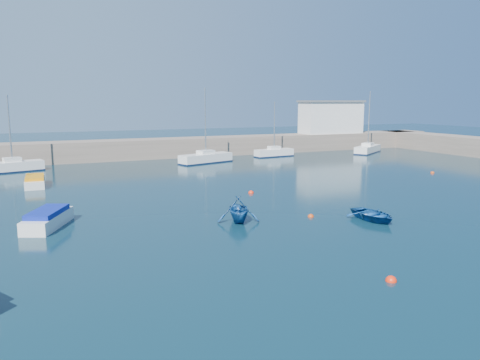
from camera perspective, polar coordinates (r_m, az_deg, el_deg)
name	(u,v)px	position (r m, az deg, el deg)	size (l,w,h in m)	color
ground	(359,259)	(24.29, 14.29, -9.34)	(220.00, 220.00, 0.00)	#0B2632
back_wall	(148,149)	(65.87, -11.12, 3.77)	(96.00, 4.50, 2.60)	#726457
right_arm	(463,145)	(77.13, 25.58, 3.84)	(4.50, 32.00, 2.60)	#726457
harbor_office	(331,118)	(77.91, 11.02, 7.45)	(10.00, 4.00, 5.00)	silver
sailboat_5	(13,166)	(57.65, -25.97, 1.52)	(6.59, 3.35, 8.44)	silver
sailboat_6	(206,158)	(59.70, -4.19, 2.71)	(7.47, 4.11, 9.43)	silver
sailboat_7	(274,152)	(66.58, 4.17, 3.38)	(5.91, 2.23, 7.69)	silver
sailboat_8	(368,149)	(73.73, 15.31, 3.68)	(6.96, 5.60, 9.23)	silver
motorboat_1	(48,219)	(31.54, -22.39, -4.40)	(3.35, 4.84, 1.12)	silver
motorboat_2	(35,181)	(47.19, -23.72, -0.13)	(1.79, 4.77, 0.97)	silver
dinghy_center	(373,215)	(32.11, 15.91, -4.09)	(2.53, 3.54, 0.73)	navy
dinghy_left	(238,209)	(30.38, -0.23, -3.59)	(2.73, 3.16, 1.67)	navy
buoy_0	(391,281)	(21.88, 17.93, -11.66)	(0.50, 0.50, 0.50)	red
buoy_1	(311,217)	(32.18, 8.63, -4.47)	(0.42, 0.42, 0.42)	#B9380D
buoy_3	(251,193)	(39.94, 1.36, -1.62)	(0.48, 0.48, 0.48)	red
buoy_4	(432,173)	(55.18, 22.40, 0.77)	(0.42, 0.42, 0.42)	#B9380D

